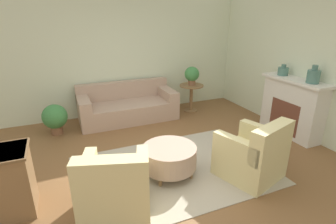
% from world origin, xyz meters
% --- Properties ---
extents(ground_plane, '(16.00, 16.00, 0.00)m').
position_xyz_m(ground_plane, '(0.00, 0.00, 0.00)').
color(ground_plane, brown).
extents(wall_back, '(9.68, 0.12, 2.80)m').
position_xyz_m(wall_back, '(0.00, 2.90, 1.40)').
color(wall_back, beige).
rests_on(wall_back, ground_plane).
extents(wall_right, '(0.12, 9.70, 2.80)m').
position_xyz_m(wall_right, '(2.91, 0.00, 1.40)').
color(wall_right, beige).
rests_on(wall_right, ground_plane).
extents(rug, '(2.92, 2.02, 0.01)m').
position_xyz_m(rug, '(0.00, 0.00, 0.01)').
color(rug, '#B2A893').
rests_on(rug, ground_plane).
extents(couch, '(2.13, 0.95, 0.80)m').
position_xyz_m(couch, '(-0.08, 2.37, 0.29)').
color(couch, tan).
rests_on(couch, ground_plane).
extents(armchair_left, '(0.99, 0.99, 0.89)m').
position_xyz_m(armchair_left, '(-1.00, -0.59, 0.35)').
color(armchair_left, beige).
rests_on(armchair_left, rug).
extents(armchair_right, '(0.99, 0.99, 0.89)m').
position_xyz_m(armchair_right, '(1.00, -0.59, 0.35)').
color(armchair_right, beige).
rests_on(armchair_right, rug).
extents(ottoman_table, '(0.80, 0.80, 0.44)m').
position_xyz_m(ottoman_table, '(-0.08, -0.05, 0.29)').
color(ottoman_table, tan).
rests_on(ottoman_table, rug).
extents(side_table, '(0.57, 0.57, 0.66)m').
position_xyz_m(side_table, '(1.48, 2.24, 0.46)').
color(side_table, olive).
rests_on(side_table, ground_plane).
extents(fireplace, '(0.44, 1.33, 1.13)m').
position_xyz_m(fireplace, '(2.67, 0.31, 0.59)').
color(fireplace, silver).
rests_on(fireplace, ground_plane).
extents(vase_mantel_near, '(0.20, 0.20, 0.22)m').
position_xyz_m(vase_mantel_near, '(2.65, 0.65, 1.21)').
color(vase_mantel_near, '#477066').
rests_on(vase_mantel_near, fireplace).
extents(vase_mantel_far, '(0.21, 0.21, 0.32)m').
position_xyz_m(vase_mantel_far, '(2.65, -0.03, 1.25)').
color(vase_mantel_far, '#477066').
rests_on(vase_mantel_far, fireplace).
extents(potted_plant_on_side_table, '(0.35, 0.35, 0.44)m').
position_xyz_m(potted_plant_on_side_table, '(1.48, 2.24, 0.91)').
color(potted_plant_on_side_table, brown).
rests_on(potted_plant_on_side_table, side_table).
extents(potted_plant_floor, '(0.48, 0.48, 0.61)m').
position_xyz_m(potted_plant_floor, '(-1.61, 2.12, 0.35)').
color(potted_plant_floor, brown).
rests_on(potted_plant_floor, ground_plane).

